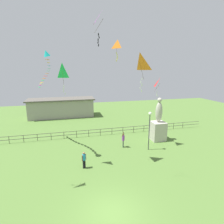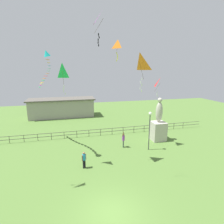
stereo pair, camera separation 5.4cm
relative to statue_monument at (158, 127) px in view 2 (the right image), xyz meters
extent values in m
plane|color=#517533|center=(-8.85, -10.60, -1.78)|extent=(80.00, 80.00, 0.00)
cube|color=#B2AD9E|center=(0.00, 0.00, -0.56)|extent=(1.75, 1.75, 2.44)
ellipsoid|color=#B2AD9E|center=(0.00, 0.00, 1.97)|extent=(0.90, 0.76, 2.63)
sphere|color=#B2AD9E|center=(0.00, 0.00, 3.54)|extent=(0.56, 0.56, 0.56)
cylinder|color=#38383D|center=(-2.47, -2.49, 0.30)|extent=(0.10, 0.10, 4.16)
sphere|color=white|center=(-2.47, -2.49, 2.53)|extent=(0.36, 0.36, 0.36)
cylinder|color=black|center=(-9.98, -4.62, -1.37)|extent=(0.14, 0.14, 0.82)
cylinder|color=black|center=(-10.11, -4.71, -1.37)|extent=(0.14, 0.14, 0.82)
cylinder|color=#268CBF|center=(-10.05, -4.67, -0.66)|extent=(0.30, 0.30, 0.58)
sphere|color=#8C6647|center=(-10.05, -4.67, -0.26)|extent=(0.22, 0.22, 0.22)
cylinder|color=#8C6647|center=(-9.88, -4.56, -0.70)|extent=(0.09, 0.09, 0.55)
cylinder|color=#8C6647|center=(-10.21, -4.78, -0.70)|extent=(0.09, 0.09, 0.55)
cylinder|color=#3F4C47|center=(-5.12, -1.21, -1.35)|extent=(0.15, 0.15, 0.86)
cylinder|color=#3F4C47|center=(-5.07, -1.05, -1.35)|extent=(0.15, 0.15, 0.86)
cylinder|color=purple|center=(-5.09, -1.13, -0.61)|extent=(0.31, 0.31, 0.61)
sphere|color=brown|center=(-5.09, -1.13, -0.19)|extent=(0.23, 0.23, 0.23)
cylinder|color=brown|center=(-5.21, -1.31, -0.07)|extent=(0.27, 0.17, 0.58)
cylinder|color=brown|center=(-5.03, -0.93, -0.65)|extent=(0.09, 0.09, 0.58)
pyramid|color=red|center=(-0.96, -1.56, 5.80)|extent=(0.86, 0.94, 1.05)
cylinder|color=#4C381E|center=(-1.24, -1.45, 5.28)|extent=(0.59, 0.23, 1.05)
cube|color=white|center=(-1.22, -1.44, 4.74)|extent=(0.10, 0.04, 0.20)
cube|color=white|center=(-1.28, -1.47, 4.52)|extent=(0.08, 0.05, 0.20)
cube|color=white|center=(-1.17, -1.42, 4.30)|extent=(0.11, 0.04, 0.21)
pyramid|color=orange|center=(-5.00, 1.93, 10.23)|extent=(0.93, 0.93, 1.06)
cylinder|color=#4C381E|center=(-5.10, 1.83, 9.70)|extent=(0.24, 0.24, 1.06)
cube|color=yellow|center=(-5.17, 1.79, 9.20)|extent=(0.09, 0.02, 0.20)
cube|color=yellow|center=(-5.08, 1.84, 8.98)|extent=(0.11, 0.04, 0.21)
cube|color=yellow|center=(-5.04, 1.86, 8.76)|extent=(0.08, 0.05, 0.20)
cube|color=yellow|center=(-5.08, 1.84, 8.54)|extent=(0.10, 0.04, 0.21)
cube|color=yellow|center=(-5.18, 1.79, 8.32)|extent=(0.11, 0.05, 0.21)
pyramid|color=orange|center=(-6.03, -7.50, 7.79)|extent=(0.85, 1.26, 1.25)
cylinder|color=#4C381E|center=(-5.80, -7.43, 7.16)|extent=(0.48, 0.18, 1.25)
cube|color=white|center=(-5.75, -7.40, 6.56)|extent=(0.09, 0.04, 0.20)
cube|color=white|center=(-5.86, -7.46, 6.34)|extent=(0.09, 0.05, 0.20)
cube|color=white|center=(-5.71, -7.38, 6.12)|extent=(0.11, 0.02, 0.21)
cube|color=white|center=(-5.88, -7.46, 5.90)|extent=(0.10, 0.04, 0.21)
cube|color=white|center=(-5.72, -7.38, 5.68)|extent=(0.09, 0.03, 0.20)
pyramid|color=#1EB759|center=(-11.50, -4.15, 7.10)|extent=(0.75, 0.69, 1.28)
cylinder|color=#4C381E|center=(-11.48, -3.83, 6.47)|extent=(0.06, 0.65, 1.28)
cube|color=white|center=(-11.47, -3.83, 5.83)|extent=(0.10, 0.01, 0.21)
cube|color=white|center=(-11.52, -3.85, 5.61)|extent=(0.09, 0.02, 0.20)
cube|color=white|center=(-11.51, -3.84, 5.39)|extent=(0.10, 0.02, 0.21)
cube|color=white|center=(-11.39, -3.79, 5.17)|extent=(0.09, 0.02, 0.20)
pyramid|color=#B22DB2|center=(-7.90, -3.87, 11.46)|extent=(0.85, 0.83, 1.26)
cylinder|color=#4C381E|center=(-8.31, -3.87, 10.84)|extent=(0.84, 0.03, 1.26)
cube|color=black|center=(-8.35, -3.89, 10.16)|extent=(0.09, 0.05, 0.20)
cube|color=black|center=(-8.30, -3.87, 9.94)|extent=(0.12, 0.02, 0.21)
cube|color=black|center=(-8.39, -3.92, 9.72)|extent=(0.08, 0.04, 0.20)
cube|color=black|center=(-8.41, -3.92, 9.50)|extent=(0.11, 0.04, 0.21)
cube|color=black|center=(-8.36, -3.90, 9.28)|extent=(0.11, 0.05, 0.21)
cone|color=#19B2B2|center=(-12.87, -1.91, 8.71)|extent=(0.95, 0.92, 0.70)
cube|color=orange|center=(-12.83, -1.65, 8.15)|extent=(0.32, 0.56, 0.03)
cube|color=yellow|center=(-12.80, -1.13, 7.89)|extent=(0.26, 0.54, 0.03)
cube|color=#198CD1|center=(-12.82, -0.60, 7.61)|extent=(0.26, 0.54, 0.03)
cube|color=#1EB759|center=(-12.89, -0.08, 7.33)|extent=(0.35, 0.57, 0.03)
cube|color=#1EB759|center=(-13.04, 0.42, 7.10)|extent=(0.41, 0.58, 0.03)
cube|color=orange|center=(-13.22, 0.92, 6.84)|extent=(0.40, 0.58, 0.03)
cube|color=red|center=(-13.44, 1.39, 6.55)|extent=(0.48, 0.58, 0.03)
cube|color=orange|center=(-13.70, 1.85, 6.29)|extent=(0.45, 0.58, 0.03)
cube|color=#1EB759|center=(-13.90, 2.34, 6.03)|extent=(0.40, 0.58, 0.03)
cube|color=yellow|center=(-14.10, 2.82, 5.75)|extent=(0.44, 0.58, 0.03)
cube|color=yellow|center=(-14.28, 3.32, 5.55)|extent=(0.37, 0.57, 0.03)
cube|color=#B22DB2|center=(-14.45, 3.82, 5.36)|extent=(0.41, 0.58, 0.03)
cube|color=#1EB759|center=(-14.59, 4.32, 5.10)|extent=(0.34, 0.56, 0.03)
cylinder|color=#4C4742|center=(-18.61, 3.40, -1.30)|extent=(0.06, 0.06, 0.95)
cylinder|color=#4C4742|center=(-16.94, 3.40, -1.30)|extent=(0.06, 0.06, 0.95)
cylinder|color=#4C4742|center=(-15.29, 3.40, -1.30)|extent=(0.06, 0.06, 0.95)
cylinder|color=#4C4742|center=(-13.60, 3.40, -1.30)|extent=(0.06, 0.06, 0.95)
cylinder|color=#4C4742|center=(-11.97, 3.40, -1.30)|extent=(0.06, 0.06, 0.95)
cylinder|color=#4C4742|center=(-10.30, 3.40, -1.30)|extent=(0.06, 0.06, 0.95)
cylinder|color=#4C4742|center=(-8.66, 3.40, -1.30)|extent=(0.06, 0.06, 0.95)
cylinder|color=#4C4742|center=(-7.01, 3.40, -1.30)|extent=(0.06, 0.06, 0.95)
cylinder|color=#4C4742|center=(-5.33, 3.40, -1.30)|extent=(0.06, 0.06, 0.95)
cylinder|color=#4C4742|center=(-3.70, 3.40, -1.30)|extent=(0.06, 0.06, 0.95)
cylinder|color=#4C4742|center=(-2.04, 3.40, -1.30)|extent=(0.06, 0.06, 0.95)
cylinder|color=#4C4742|center=(-0.41, 3.40, -1.30)|extent=(0.06, 0.06, 0.95)
cylinder|color=#4C4742|center=(1.27, 3.40, -1.30)|extent=(0.06, 0.06, 0.95)
cylinder|color=#4C4742|center=(2.90, 3.40, -1.30)|extent=(0.06, 0.06, 0.95)
cylinder|color=#4C4742|center=(4.59, 3.40, -1.30)|extent=(0.06, 0.06, 0.95)
cylinder|color=#4C4742|center=(6.24, 3.40, -1.30)|extent=(0.06, 0.06, 0.95)
cube|color=#4C4742|center=(-8.85, 3.40, -0.87)|extent=(36.00, 0.05, 0.05)
cube|color=#4C4742|center=(-8.85, 3.40, -1.30)|extent=(36.00, 0.05, 0.05)
cube|color=gray|center=(-12.43, 15.40, -0.10)|extent=(11.97, 3.81, 3.36)
cube|color=#59544C|center=(-12.43, 15.40, 1.71)|extent=(12.57, 4.41, 0.24)
camera|label=1|loc=(-11.20, -19.93, 7.21)|focal=28.54mm
camera|label=2|loc=(-11.15, -19.94, 7.21)|focal=28.54mm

